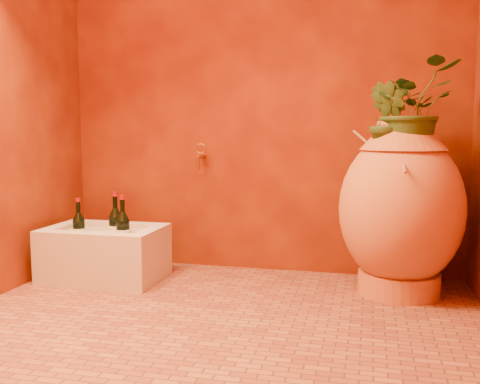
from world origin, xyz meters
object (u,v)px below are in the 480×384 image
(wine_bottle_c, at_px, (123,232))
(wall_tap, at_px, (200,155))
(wine_bottle_b, at_px, (79,231))
(stone_basin, at_px, (105,254))
(wine_bottle_a, at_px, (116,228))
(amphora, at_px, (401,208))

(wine_bottle_c, xyz_separation_m, wall_tap, (0.35, 0.40, 0.44))
(wall_tap, bearing_deg, wine_bottle_b, -150.62)
(stone_basin, height_order, wine_bottle_b, wine_bottle_b)
(stone_basin, xyz_separation_m, wine_bottle_c, (0.13, -0.02, 0.14))
(wine_bottle_a, height_order, wall_tap, wall_tap)
(stone_basin, xyz_separation_m, wall_tap, (0.48, 0.38, 0.58))
(wine_bottle_b, relative_size, wine_bottle_c, 0.91)
(wine_bottle_a, relative_size, wine_bottle_c, 1.01)
(amphora, height_order, wall_tap, amphora)
(stone_basin, height_order, wall_tap, wall_tap)
(amphora, height_order, wine_bottle_a, amphora)
(amphora, relative_size, wine_bottle_c, 2.79)
(amphora, xyz_separation_m, wine_bottle_b, (-1.87, -0.10, -0.19))
(stone_basin, height_order, wine_bottle_c, wine_bottle_c)
(wine_bottle_a, xyz_separation_m, wine_bottle_b, (-0.21, -0.07, -0.01))
(amphora, xyz_separation_m, wall_tap, (-1.22, 0.27, 0.26))
(stone_basin, xyz_separation_m, wine_bottle_a, (0.04, 0.08, 0.15))
(wine_bottle_b, xyz_separation_m, wine_bottle_c, (0.30, -0.03, 0.01))
(wine_bottle_b, height_order, wall_tap, wall_tap)
(wine_bottle_c, bearing_deg, wine_bottle_a, 134.35)
(wine_bottle_c, bearing_deg, stone_basin, 171.95)
(wine_bottle_c, bearing_deg, amphora, 4.70)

